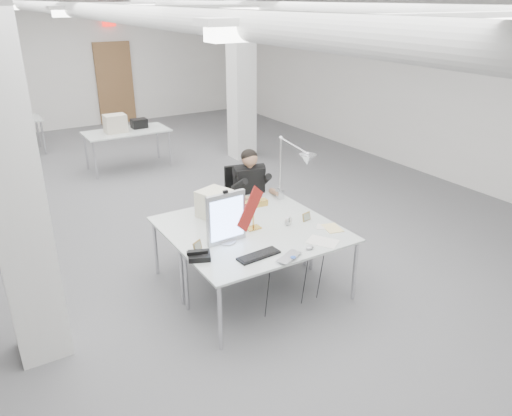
{
  "coord_description": "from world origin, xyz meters",
  "views": [
    {
      "loc": [
        -2.6,
        -6.42,
        3.16
      ],
      "look_at": [
        0.1,
        -2.0,
        0.96
      ],
      "focal_mm": 35.0,
      "sensor_mm": 36.0,
      "label": 1
    }
  ],
  "objects_px": {
    "seated_person": "(250,182)",
    "beige_monitor": "(214,203)",
    "bankers_lamp": "(253,215)",
    "desk_phone": "(199,256)",
    "architect_lamp": "(292,170)",
    "office_chair": "(248,210)",
    "monitor": "(226,218)",
    "laptop": "(293,259)",
    "desk_main": "(272,245)"
  },
  "relations": [
    {
      "from": "desk_main",
      "to": "architect_lamp",
      "type": "distance_m",
      "value": 1.19
    },
    {
      "from": "monitor",
      "to": "desk_main",
      "type": "bearing_deg",
      "value": -38.42
    },
    {
      "from": "monitor",
      "to": "beige_monitor",
      "type": "bearing_deg",
      "value": 71.1
    },
    {
      "from": "office_chair",
      "to": "seated_person",
      "type": "distance_m",
      "value": 0.43
    },
    {
      "from": "office_chair",
      "to": "bankers_lamp",
      "type": "height_order",
      "value": "bankers_lamp"
    },
    {
      "from": "seated_person",
      "to": "desk_phone",
      "type": "xyz_separation_m",
      "value": [
        -1.37,
        -1.32,
        -0.12
      ]
    },
    {
      "from": "bankers_lamp",
      "to": "desk_phone",
      "type": "bearing_deg",
      "value": -153.86
    },
    {
      "from": "seated_person",
      "to": "monitor",
      "type": "distance_m",
      "value": 1.49
    },
    {
      "from": "seated_person",
      "to": "beige_monitor",
      "type": "bearing_deg",
      "value": -136.51
    },
    {
      "from": "desk_main",
      "to": "bankers_lamp",
      "type": "xyz_separation_m",
      "value": [
        0.02,
        0.42,
        0.17
      ]
    },
    {
      "from": "bankers_lamp",
      "to": "architect_lamp",
      "type": "xyz_separation_m",
      "value": [
        0.76,
        0.35,
        0.29
      ]
    },
    {
      "from": "desk_main",
      "to": "beige_monitor",
      "type": "bearing_deg",
      "value": 101.43
    },
    {
      "from": "desk_phone",
      "to": "seated_person",
      "type": "bearing_deg",
      "value": 66.37
    },
    {
      "from": "laptop",
      "to": "desk_phone",
      "type": "bearing_deg",
      "value": 122.68
    },
    {
      "from": "desk_main",
      "to": "office_chair",
      "type": "height_order",
      "value": "office_chair"
    },
    {
      "from": "bankers_lamp",
      "to": "beige_monitor",
      "type": "height_order",
      "value": "bankers_lamp"
    },
    {
      "from": "desk_main",
      "to": "monitor",
      "type": "relative_size",
      "value": 3.24
    },
    {
      "from": "seated_person",
      "to": "architect_lamp",
      "type": "xyz_separation_m",
      "value": [
        0.21,
        -0.65,
        0.31
      ]
    },
    {
      "from": "seated_person",
      "to": "office_chair",
      "type": "bearing_deg",
      "value": 102.06
    },
    {
      "from": "bankers_lamp",
      "to": "beige_monitor",
      "type": "xyz_separation_m",
      "value": [
        -0.21,
        0.54,
        -0.0
      ]
    },
    {
      "from": "seated_person",
      "to": "desk_phone",
      "type": "bearing_deg",
      "value": -124.04
    },
    {
      "from": "office_chair",
      "to": "architect_lamp",
      "type": "xyz_separation_m",
      "value": [
        0.21,
        -0.7,
        0.73
      ]
    },
    {
      "from": "office_chair",
      "to": "monitor",
      "type": "relative_size",
      "value": 1.72
    },
    {
      "from": "office_chair",
      "to": "laptop",
      "type": "bearing_deg",
      "value": -95.31
    },
    {
      "from": "bankers_lamp",
      "to": "beige_monitor",
      "type": "bearing_deg",
      "value": 116.57
    },
    {
      "from": "monitor",
      "to": "office_chair",
      "type": "bearing_deg",
      "value": 48.7
    },
    {
      "from": "desk_phone",
      "to": "architect_lamp",
      "type": "bearing_deg",
      "value": 45.3
    },
    {
      "from": "office_chair",
      "to": "bankers_lamp",
      "type": "xyz_separation_m",
      "value": [
        -0.55,
        -1.05,
        0.44
      ]
    },
    {
      "from": "laptop",
      "to": "architect_lamp",
      "type": "relative_size",
      "value": 0.35
    },
    {
      "from": "desk_phone",
      "to": "beige_monitor",
      "type": "relative_size",
      "value": 0.64
    },
    {
      "from": "monitor",
      "to": "laptop",
      "type": "bearing_deg",
      "value": -63.73
    },
    {
      "from": "laptop",
      "to": "bankers_lamp",
      "type": "height_order",
      "value": "bankers_lamp"
    },
    {
      "from": "monitor",
      "to": "architect_lamp",
      "type": "distance_m",
      "value": 1.28
    },
    {
      "from": "office_chair",
      "to": "laptop",
      "type": "distance_m",
      "value": 1.99
    },
    {
      "from": "desk_main",
      "to": "desk_phone",
      "type": "bearing_deg",
      "value": 172.31
    },
    {
      "from": "desk_phone",
      "to": "architect_lamp",
      "type": "height_order",
      "value": "architect_lamp"
    },
    {
      "from": "seated_person",
      "to": "laptop",
      "type": "height_order",
      "value": "seated_person"
    },
    {
      "from": "office_chair",
      "to": "beige_monitor",
      "type": "relative_size",
      "value": 2.8
    },
    {
      "from": "desk_main",
      "to": "bankers_lamp",
      "type": "relative_size",
      "value": 5.55
    },
    {
      "from": "monitor",
      "to": "bankers_lamp",
      "type": "xyz_separation_m",
      "value": [
        0.41,
        0.13,
        -0.12
      ]
    },
    {
      "from": "bankers_lamp",
      "to": "monitor",
      "type": "bearing_deg",
      "value": -156.98
    },
    {
      "from": "office_chair",
      "to": "seated_person",
      "type": "height_order",
      "value": "seated_person"
    },
    {
      "from": "laptop",
      "to": "seated_person",
      "type": "bearing_deg",
      "value": 48.02
    },
    {
      "from": "bankers_lamp",
      "to": "architect_lamp",
      "type": "distance_m",
      "value": 0.89
    },
    {
      "from": "beige_monitor",
      "to": "architect_lamp",
      "type": "relative_size",
      "value": 0.38
    },
    {
      "from": "desk_main",
      "to": "office_chair",
      "type": "relative_size",
      "value": 1.89
    },
    {
      "from": "seated_person",
      "to": "beige_monitor",
      "type": "height_order",
      "value": "seated_person"
    },
    {
      "from": "monitor",
      "to": "beige_monitor",
      "type": "relative_size",
      "value": 1.63
    },
    {
      "from": "desk_main",
      "to": "architect_lamp",
      "type": "xyz_separation_m",
      "value": [
        0.78,
        0.77,
        0.46
      ]
    },
    {
      "from": "bankers_lamp",
      "to": "beige_monitor",
      "type": "relative_size",
      "value": 0.95
    }
  ]
}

